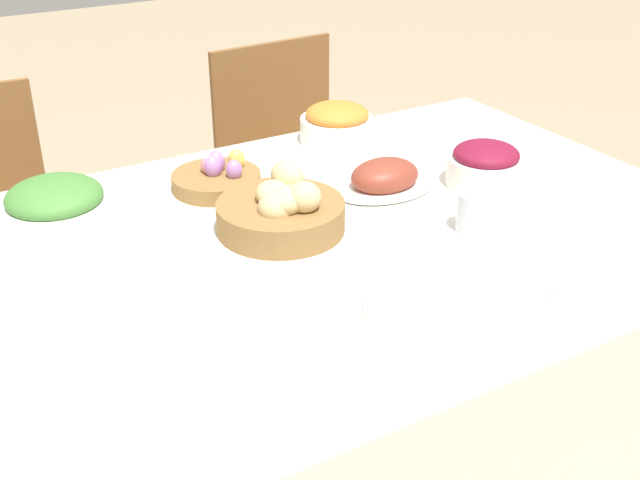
{
  "coord_description": "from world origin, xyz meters",
  "views": [
    {
      "loc": [
        -0.65,
        -1.17,
        1.47
      ],
      "look_at": [
        -0.0,
        -0.08,
        0.8
      ],
      "focal_mm": 45.0,
      "sensor_mm": 36.0,
      "label": 1
    }
  ],
  "objects_px": {
    "dinner_plate": "(443,303)",
    "drinking_cup": "(475,212)",
    "ham_platter": "(385,178)",
    "fork": "(363,332)",
    "carrot_bowl": "(337,124)",
    "knife": "(516,279)",
    "green_salad_bowl": "(56,206)",
    "beet_salad_bowl": "(485,165)",
    "chair_far_right": "(295,176)",
    "egg_basket": "(217,178)",
    "bread_basket": "(282,210)",
    "butter_dish": "(218,289)",
    "spoon": "(529,275)"
  },
  "relations": [
    {
      "from": "egg_basket",
      "to": "spoon",
      "type": "xyz_separation_m",
      "value": [
        0.31,
        -0.62,
        -0.02
      ]
    },
    {
      "from": "green_salad_bowl",
      "to": "spoon",
      "type": "bearing_deg",
      "value": -42.86
    },
    {
      "from": "chair_far_right",
      "to": "ham_platter",
      "type": "xyz_separation_m",
      "value": [
        -0.19,
        -0.75,
        0.32
      ]
    },
    {
      "from": "ham_platter",
      "to": "carrot_bowl",
      "type": "relative_size",
      "value": 1.32
    },
    {
      "from": "carrot_bowl",
      "to": "bread_basket",
      "type": "bearing_deg",
      "value": -133.79
    },
    {
      "from": "dinner_plate",
      "to": "butter_dish",
      "type": "bearing_deg",
      "value": 145.4
    },
    {
      "from": "ham_platter",
      "to": "fork",
      "type": "distance_m",
      "value": 0.56
    },
    {
      "from": "carrot_bowl",
      "to": "dinner_plate",
      "type": "bearing_deg",
      "value": -108.54
    },
    {
      "from": "green_salad_bowl",
      "to": "fork",
      "type": "height_order",
      "value": "green_salad_bowl"
    },
    {
      "from": "beet_salad_bowl",
      "to": "carrot_bowl",
      "type": "distance_m",
      "value": 0.41
    },
    {
      "from": "knife",
      "to": "chair_far_right",
      "type": "bearing_deg",
      "value": 78.5
    },
    {
      "from": "beet_salad_bowl",
      "to": "spoon",
      "type": "distance_m",
      "value": 0.4
    },
    {
      "from": "carrot_bowl",
      "to": "knife",
      "type": "bearing_deg",
      "value": -96.77
    },
    {
      "from": "chair_far_right",
      "to": "egg_basket",
      "type": "relative_size",
      "value": 4.53
    },
    {
      "from": "egg_basket",
      "to": "dinner_plate",
      "type": "bearing_deg",
      "value": -78.59
    },
    {
      "from": "fork",
      "to": "beet_salad_bowl",
      "type": "bearing_deg",
      "value": 31.26
    },
    {
      "from": "chair_far_right",
      "to": "carrot_bowl",
      "type": "relative_size",
      "value": 4.76
    },
    {
      "from": "drinking_cup",
      "to": "egg_basket",
      "type": "bearing_deg",
      "value": 128.6
    },
    {
      "from": "ham_platter",
      "to": "drinking_cup",
      "type": "distance_m",
      "value": 0.25
    },
    {
      "from": "knife",
      "to": "spoon",
      "type": "relative_size",
      "value": 1.0
    },
    {
      "from": "bread_basket",
      "to": "egg_basket",
      "type": "distance_m",
      "value": 0.25
    },
    {
      "from": "spoon",
      "to": "egg_basket",
      "type": "bearing_deg",
      "value": 118.03
    },
    {
      "from": "bread_basket",
      "to": "green_salad_bowl",
      "type": "relative_size",
      "value": 1.14
    },
    {
      "from": "egg_basket",
      "to": "green_salad_bowl",
      "type": "relative_size",
      "value": 0.88
    },
    {
      "from": "chair_far_right",
      "to": "carrot_bowl",
      "type": "distance_m",
      "value": 0.58
    },
    {
      "from": "green_salad_bowl",
      "to": "fork",
      "type": "relative_size",
      "value": 1.24
    },
    {
      "from": "knife",
      "to": "dinner_plate",
      "type": "bearing_deg",
      "value": 178.79
    },
    {
      "from": "green_salad_bowl",
      "to": "beet_salad_bowl",
      "type": "xyz_separation_m",
      "value": [
        0.85,
        -0.27,
        0.0
      ]
    },
    {
      "from": "dinner_plate",
      "to": "fork",
      "type": "height_order",
      "value": "dinner_plate"
    },
    {
      "from": "dinner_plate",
      "to": "knife",
      "type": "height_order",
      "value": "dinner_plate"
    },
    {
      "from": "knife",
      "to": "butter_dish",
      "type": "relative_size",
      "value": 1.61
    },
    {
      "from": "egg_basket",
      "to": "drinking_cup",
      "type": "relative_size",
      "value": 2.45
    },
    {
      "from": "drinking_cup",
      "to": "beet_salad_bowl",
      "type": "bearing_deg",
      "value": 44.39
    },
    {
      "from": "chair_far_right",
      "to": "ham_platter",
      "type": "relative_size",
      "value": 3.61
    },
    {
      "from": "dinner_plate",
      "to": "drinking_cup",
      "type": "relative_size",
      "value": 3.43
    },
    {
      "from": "knife",
      "to": "drinking_cup",
      "type": "bearing_deg",
      "value": 70.14
    },
    {
      "from": "ham_platter",
      "to": "bread_basket",
      "type": "bearing_deg",
      "value": -167.3
    },
    {
      "from": "spoon",
      "to": "butter_dish",
      "type": "bearing_deg",
      "value": 158.07
    },
    {
      "from": "beet_salad_bowl",
      "to": "carrot_bowl",
      "type": "bearing_deg",
      "value": 109.64
    },
    {
      "from": "bread_basket",
      "to": "knife",
      "type": "relative_size",
      "value": 1.4
    },
    {
      "from": "dinner_plate",
      "to": "drinking_cup",
      "type": "height_order",
      "value": "drinking_cup"
    },
    {
      "from": "carrot_bowl",
      "to": "fork",
      "type": "bearing_deg",
      "value": -118.91
    },
    {
      "from": "beet_salad_bowl",
      "to": "dinner_plate",
      "type": "xyz_separation_m",
      "value": [
        -0.38,
        -0.35,
        -0.04
      ]
    },
    {
      "from": "bread_basket",
      "to": "ham_platter",
      "type": "distance_m",
      "value": 0.29
    },
    {
      "from": "chair_far_right",
      "to": "knife",
      "type": "distance_m",
      "value": 1.24
    },
    {
      "from": "egg_basket",
      "to": "carrot_bowl",
      "type": "bearing_deg",
      "value": 16.67
    },
    {
      "from": "egg_basket",
      "to": "chair_far_right",
      "type": "bearing_deg",
      "value": 48.57
    },
    {
      "from": "bread_basket",
      "to": "butter_dish",
      "type": "xyz_separation_m",
      "value": [
        -0.21,
        -0.16,
        -0.03
      ]
    },
    {
      "from": "fork",
      "to": "carrot_bowl",
      "type": "bearing_deg",
      "value": 59.88
    },
    {
      "from": "egg_basket",
      "to": "drinking_cup",
      "type": "distance_m",
      "value": 0.56
    }
  ]
}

